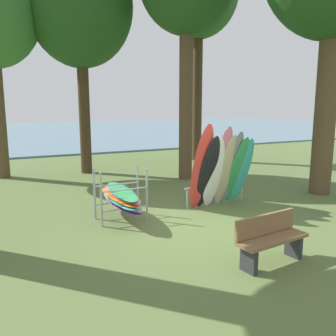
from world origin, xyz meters
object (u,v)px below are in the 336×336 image
(tree_deep_back, at_px, (80,7))
(board_storage_rack, at_px, (121,197))
(leaning_board_pile, at_px, (222,170))
(park_bench, at_px, (270,238))

(tree_deep_back, distance_m, board_storage_rack, 8.57)
(leaning_board_pile, relative_size, park_bench, 1.59)
(park_bench, bearing_deg, board_storage_rack, 114.89)
(tree_deep_back, bearing_deg, board_storage_rack, -95.77)
(leaning_board_pile, height_order, park_bench, leaning_board_pile)
(board_storage_rack, bearing_deg, tree_deep_back, 84.23)
(leaning_board_pile, relative_size, board_storage_rack, 1.07)
(leaning_board_pile, distance_m, park_bench, 3.49)
(leaning_board_pile, height_order, board_storage_rack, leaning_board_pile)
(tree_deep_back, xyz_separation_m, leaning_board_pile, (2.13, -6.45, -5.32))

